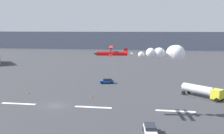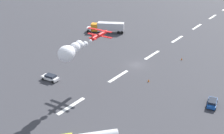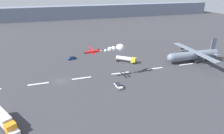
{
  "view_description": "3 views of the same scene",
  "coord_description": "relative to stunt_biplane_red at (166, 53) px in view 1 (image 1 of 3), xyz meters",
  "views": [
    {
      "loc": [
        20.29,
        -50.68,
        16.62
      ],
      "look_at": [
        12.99,
        -2.43,
        9.18
      ],
      "focal_mm": 40.35,
      "sensor_mm": 36.0,
      "label": 1
    },
    {
      "loc": [
        61.42,
        38.19,
        34.41
      ],
      "look_at": [
        13.07,
        1.36,
        4.8
      ],
      "focal_mm": 45.94,
      "sensor_mm": 36.0,
      "label": 2
    },
    {
      "loc": [
        -1.64,
        -74.73,
        36.2
      ],
      "look_at": [
        21.91,
        0.0,
        3.36
      ],
      "focal_mm": 31.68,
      "sensor_mm": 36.0,
      "label": 3
    }
  ],
  "objects": [
    {
      "name": "followme_car_yellow",
      "position": [
        -2.83,
        -11.25,
        -11.09
      ],
      "size": [
        2.47,
        4.67,
        1.52
      ],
      "color": "white",
      "rests_on": "ground"
    },
    {
      "name": "traffic_cone_far",
      "position": [
        -17.08,
        8.73,
        -11.53
      ],
      "size": [
        0.44,
        0.44,
        0.75
      ],
      "primitive_type": "cone",
      "color": "orange",
      "rests_on": "ground"
    },
    {
      "name": "runway_stripe_5",
      "position": [
        -14.87,
        1.04,
        -11.9
      ],
      "size": [
        8.0,
        0.9,
        0.01
      ],
      "primitive_type": "cube",
      "color": "white",
      "rests_on": "ground"
    },
    {
      "name": "traffic_cone_near",
      "position": [
        -34.13,
        9.64,
        -11.53
      ],
      "size": [
        0.44,
        0.44,
        0.75
      ],
      "primitive_type": "cone",
      "color": "orange",
      "rests_on": "ground"
    },
    {
      "name": "stunt_biplane_red",
      "position": [
        0.0,
        0.0,
        0.0
      ],
      "size": [
        17.77,
        6.66,
        3.35
      ],
      "color": "red"
    },
    {
      "name": "runway_stripe_4",
      "position": [
        -32.01,
        1.04,
        -11.9
      ],
      "size": [
        8.0,
        0.9,
        0.01
      ],
      "primitive_type": "cube",
      "color": "white",
      "rests_on": "ground"
    },
    {
      "name": "fuel_tanker_truck",
      "position": [
        9.65,
        12.57,
        -10.15
      ],
      "size": [
        9.21,
        8.36,
        2.9
      ],
      "color": "yellow",
      "rests_on": "ground"
    },
    {
      "name": "runway_stripe_6",
      "position": [
        2.28,
        1.04,
        -11.9
      ],
      "size": [
        8.0,
        0.9,
        0.01
      ],
      "primitive_type": "cube",
      "color": "white",
      "rests_on": "ground"
    },
    {
      "name": "ground_plane",
      "position": [
        -23.44,
        1.04,
        -11.9
      ],
      "size": [
        440.0,
        440.0,
        0.0
      ],
      "primitive_type": "plane",
      "color": "#38383D",
      "rests_on": "ground"
    },
    {
      "name": "airport_staff_sedan",
      "position": [
        -16.05,
        25.0,
        -11.09
      ],
      "size": [
        4.53,
        2.81,
        1.52
      ],
      "color": "#194CA5",
      "rests_on": "ground"
    },
    {
      "name": "mountain_ridge_distant",
      "position": [
        -23.44,
        157.66,
        -4.75
      ],
      "size": [
        396.0,
        16.0,
        14.3
      ],
      "primitive_type": "cube",
      "color": "slate",
      "rests_on": "ground"
    }
  ]
}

